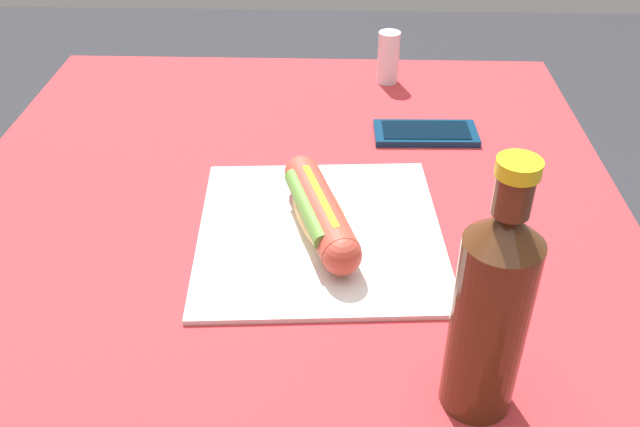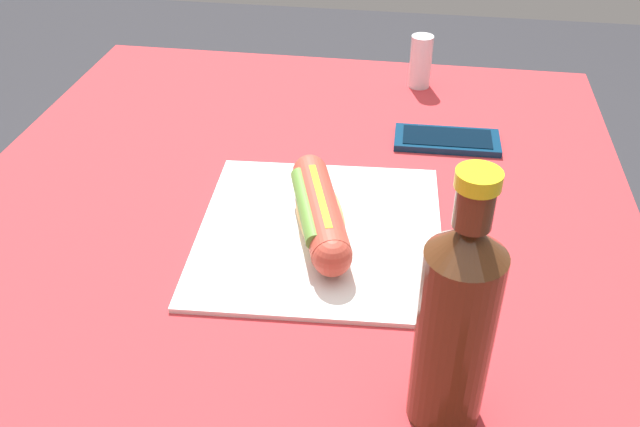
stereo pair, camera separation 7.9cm
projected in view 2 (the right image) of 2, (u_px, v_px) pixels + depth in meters
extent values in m
cylinder|color=brown|center=(492.00, 276.00, 1.33)|extent=(0.07, 0.07, 0.69)
cylinder|color=brown|center=(177.00, 245.00, 1.41)|extent=(0.07, 0.07, 0.69)
cube|color=brown|center=(271.00, 280.00, 0.77)|extent=(1.13, 0.80, 0.03)
cube|color=#B72D33|center=(270.00, 268.00, 0.76)|extent=(1.19, 0.86, 0.00)
cube|color=silver|center=(320.00, 232.00, 0.81)|extent=(0.31, 0.30, 0.01)
ellipsoid|color=#DBB26B|center=(320.00, 214.00, 0.79)|extent=(0.17, 0.10, 0.05)
cylinder|color=#B24233|center=(320.00, 211.00, 0.79)|extent=(0.18, 0.09, 0.04)
sphere|color=#B24233|center=(310.00, 172.00, 0.86)|extent=(0.04, 0.04, 0.04)
sphere|color=#B24233|center=(332.00, 257.00, 0.72)|extent=(0.04, 0.04, 0.04)
cube|color=yellow|center=(320.00, 196.00, 0.78)|extent=(0.13, 0.05, 0.00)
cylinder|color=#568433|center=(306.00, 206.00, 0.78)|extent=(0.14, 0.06, 0.02)
cube|color=#0A2D4C|center=(447.00, 140.00, 0.99)|extent=(0.07, 0.15, 0.01)
cube|color=black|center=(447.00, 137.00, 0.98)|extent=(0.06, 0.13, 0.00)
cylinder|color=#4C2814|center=(453.00, 340.00, 0.55)|extent=(0.06, 0.06, 0.18)
cone|color=#4C2814|center=(469.00, 240.00, 0.49)|extent=(0.06, 0.06, 0.03)
cylinder|color=#4C2814|center=(474.00, 207.00, 0.47)|extent=(0.03, 0.03, 0.03)
cylinder|color=yellow|center=(479.00, 179.00, 0.46)|extent=(0.03, 0.03, 0.01)
cylinder|color=silver|center=(421.00, 61.00, 1.12)|extent=(0.04, 0.04, 0.09)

